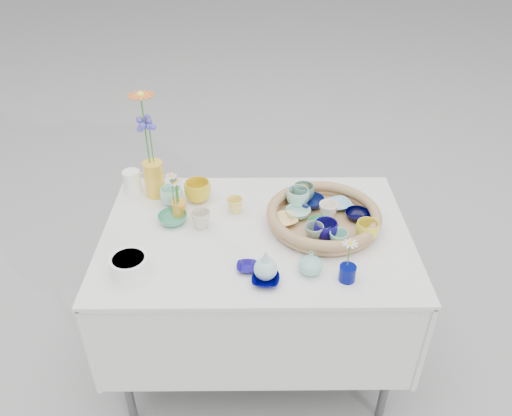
{
  "coord_description": "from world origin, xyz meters",
  "views": [
    {
      "loc": [
        -0.01,
        -1.63,
        2.01
      ],
      "look_at": [
        0.0,
        0.02,
        0.87
      ],
      "focal_mm": 35.0,
      "sensor_mm": 36.0,
      "label": 1
    }
  ],
  "objects_px": {
    "wicker_tray": "(323,217)",
    "bud_vase_seafoam": "(311,262)",
    "display_table": "(256,354)",
    "tall_vase_yellow": "(154,179)"
  },
  "relations": [
    {
      "from": "display_table",
      "to": "bud_vase_seafoam",
      "type": "xyz_separation_m",
      "value": [
        0.2,
        -0.25,
        0.81
      ]
    },
    {
      "from": "wicker_tray",
      "to": "tall_vase_yellow",
      "type": "relative_size",
      "value": 2.83
    },
    {
      "from": "wicker_tray",
      "to": "tall_vase_yellow",
      "type": "height_order",
      "value": "tall_vase_yellow"
    },
    {
      "from": "bud_vase_seafoam",
      "to": "tall_vase_yellow",
      "type": "bearing_deg",
      "value": 140.76
    },
    {
      "from": "display_table",
      "to": "bud_vase_seafoam",
      "type": "relative_size",
      "value": 13.25
    },
    {
      "from": "bud_vase_seafoam",
      "to": "tall_vase_yellow",
      "type": "relative_size",
      "value": 0.57
    },
    {
      "from": "bud_vase_seafoam",
      "to": "wicker_tray",
      "type": "bearing_deg",
      "value": 74.51
    },
    {
      "from": "display_table",
      "to": "wicker_tray",
      "type": "bearing_deg",
      "value": 10.12
    },
    {
      "from": "wicker_tray",
      "to": "bud_vase_seafoam",
      "type": "xyz_separation_m",
      "value": [
        -0.08,
        -0.3,
        0.01
      ]
    },
    {
      "from": "wicker_tray",
      "to": "bud_vase_seafoam",
      "type": "bearing_deg",
      "value": -105.49
    }
  ]
}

